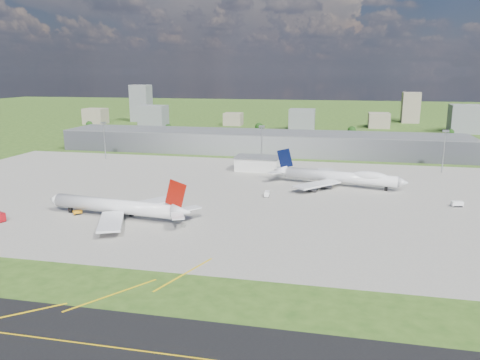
% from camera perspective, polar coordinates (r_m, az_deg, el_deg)
% --- Properties ---
extents(ground, '(1400.00, 1400.00, 0.00)m').
position_cam_1_polar(ground, '(339.59, 1.93, 2.98)').
color(ground, '#2C5019').
rests_on(ground, ground).
extents(apron, '(360.00, 190.00, 0.08)m').
position_cam_1_polar(apron, '(232.21, -0.43, -1.74)').
color(apron, gray).
rests_on(apron, ground).
extents(terminal, '(300.00, 42.00, 15.00)m').
position_cam_1_polar(terminal, '(352.97, 2.37, 4.60)').
color(terminal, gray).
rests_on(terminal, ground).
extents(ops_building, '(26.00, 16.00, 8.00)m').
position_cam_1_polar(ops_building, '(288.74, 2.14, 1.99)').
color(ops_building, silver).
rests_on(ops_building, ground).
extents(mast_west, '(3.50, 2.00, 25.90)m').
position_cam_1_polar(mast_west, '(336.77, -16.23, 5.43)').
color(mast_west, gray).
rests_on(mast_west, ground).
extents(mast_center, '(3.50, 2.00, 25.90)m').
position_cam_1_polar(mast_center, '(301.07, 2.66, 5.09)').
color(mast_center, gray).
rests_on(mast_center, ground).
extents(mast_east, '(3.50, 2.00, 25.90)m').
position_cam_1_polar(mast_east, '(303.43, 23.66, 4.07)').
color(mast_east, gray).
rests_on(mast_east, ground).
extents(airliner_red_twin, '(67.83, 52.47, 18.62)m').
position_cam_1_polar(airliner_red_twin, '(199.37, -14.57, -3.21)').
color(airliner_red_twin, white).
rests_on(airliner_red_twin, ground).
extents(airliner_blue_quad, '(70.75, 54.72, 18.61)m').
position_cam_1_polar(airliner_blue_quad, '(252.32, 12.10, 0.36)').
color(airliner_blue_quad, white).
rests_on(airliner_blue_quad, ground).
extents(tug_yellow, '(3.93, 3.87, 1.75)m').
position_cam_1_polar(tug_yellow, '(210.85, -19.19, -3.78)').
color(tug_yellow, orange).
rests_on(tug_yellow, ground).
extents(van_white_near, '(2.56, 5.10, 2.54)m').
position_cam_1_polar(van_white_near, '(227.91, 3.30, -1.73)').
color(van_white_near, white).
rests_on(van_white_near, ground).
extents(van_white_far, '(5.30, 3.28, 2.54)m').
position_cam_1_polar(van_white_far, '(232.06, 24.95, -2.68)').
color(van_white_far, white).
rests_on(van_white_far, ground).
extents(bldg_far_w, '(24.00, 20.00, 18.00)m').
position_cam_1_polar(bldg_far_w, '(573.85, -17.21, 7.44)').
color(bldg_far_w, gray).
rests_on(bldg_far_w, ground).
extents(bldg_w, '(28.00, 22.00, 24.00)m').
position_cam_1_polar(bldg_w, '(520.85, -10.52, 7.62)').
color(bldg_w, slate).
rests_on(bldg_w, ground).
extents(bldg_cw, '(20.00, 18.00, 14.00)m').
position_cam_1_polar(bldg_cw, '(535.12, -0.83, 7.44)').
color(bldg_cw, gray).
rests_on(bldg_cw, ground).
extents(bldg_c, '(26.00, 20.00, 22.00)m').
position_cam_1_polar(bldg_c, '(493.09, 7.56, 7.31)').
color(bldg_c, slate).
rests_on(bldg_c, ground).
extents(bldg_ce, '(22.00, 24.00, 16.00)m').
position_cam_1_polar(bldg_ce, '(533.31, 16.56, 6.99)').
color(bldg_ce, gray).
rests_on(bldg_ce, ground).
extents(bldg_e, '(30.00, 22.00, 28.00)m').
position_cam_1_polar(bldg_e, '(515.77, 25.79, 6.72)').
color(bldg_e, slate).
rests_on(bldg_e, ground).
extents(bldg_tall_w, '(22.00, 20.00, 44.00)m').
position_cam_1_polar(bldg_tall_w, '(590.78, -11.96, 9.15)').
color(bldg_tall_w, slate).
rests_on(bldg_tall_w, ground).
extents(bldg_tall_e, '(20.00, 18.00, 36.00)m').
position_cam_1_polar(bldg_tall_e, '(596.25, 20.08, 8.30)').
color(bldg_tall_e, gray).
rests_on(bldg_tall_e, ground).
extents(tree_far_w, '(7.20, 7.20, 8.80)m').
position_cam_1_polar(tree_far_w, '(521.10, -17.90, 6.46)').
color(tree_far_w, '#382314').
rests_on(tree_far_w, ground).
extents(tree_w, '(6.75, 6.75, 8.25)m').
position_cam_1_polar(tree_w, '(478.21, -8.74, 6.36)').
color(tree_w, '#382314').
rests_on(tree_w, ground).
extents(tree_c, '(8.10, 8.10, 9.90)m').
position_cam_1_polar(tree_c, '(468.93, 2.33, 6.49)').
color(tree_c, '#382314').
rests_on(tree_c, ground).
extents(tree_e, '(7.65, 7.65, 9.35)m').
position_cam_1_polar(tree_e, '(457.53, 13.46, 5.94)').
color(tree_e, '#382314').
rests_on(tree_e, ground).
extents(tree_far_e, '(6.30, 6.30, 7.70)m').
position_cam_1_polar(tree_far_e, '(478.32, 24.31, 5.32)').
color(tree_far_e, '#382314').
rests_on(tree_far_e, ground).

